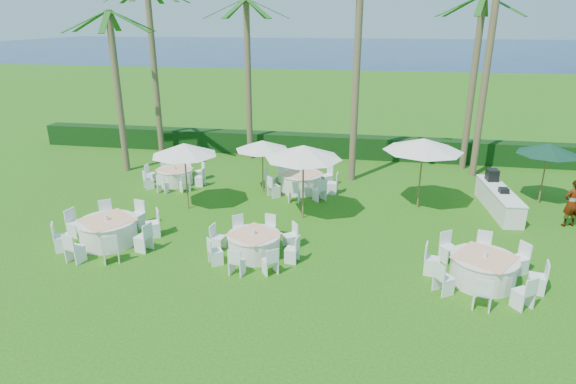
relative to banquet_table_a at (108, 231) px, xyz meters
name	(u,v)px	position (x,y,z in m)	size (l,w,h in m)	color
ground	(286,250)	(6.15, 0.55, -0.46)	(120.00, 120.00, 0.00)	#1F550E
hedge	(324,146)	(6.15, 12.55, 0.14)	(34.00, 1.00, 1.20)	black
ocean	(366,52)	(6.15, 102.55, -0.46)	(260.00, 260.00, 0.00)	#060C41
banquet_table_a	(108,231)	(0.00, 0.00, 0.00)	(3.47, 3.47, 1.04)	silver
banquet_table_b	(254,244)	(5.20, -0.01, -0.05)	(3.08, 3.08, 0.93)	silver
banquet_table_c	(483,269)	(12.26, -0.48, -0.01)	(3.37, 3.37, 1.01)	silver
banquet_table_d	(175,176)	(-0.24, 6.41, -0.07)	(2.93, 2.93, 0.89)	silver
banquet_table_e	(301,182)	(5.76, 6.49, -0.02)	(3.31, 3.31, 1.00)	silver
umbrella_a	(184,149)	(1.52, 3.55, 2.06)	(2.63, 2.63, 2.76)	brown
umbrella_b	(303,152)	(6.30, 3.40, 2.22)	(2.95, 2.95, 2.94)	brown
umbrella_c	(262,145)	(4.09, 6.08, 1.70)	(2.40, 2.40, 2.37)	brown
umbrella_d	(423,145)	(10.81, 5.36, 2.21)	(3.16, 3.16, 2.93)	brown
umbrella_green	(549,149)	(15.91, 6.76, 1.92)	(2.47, 2.47, 2.60)	brown
buffet_table	(498,199)	(13.99, 5.62, 0.03)	(1.17, 3.98, 1.39)	silver
staff_person	(572,203)	(16.26, 4.42, 0.45)	(0.67, 0.44, 1.83)	gray
palm_a	(154,64)	(-3.07, 11.21, 4.57)	(4.12, 4.40, 9.13)	brown
palm_b	(248,74)	(2.13, 11.37, 4.16)	(4.32, 4.32, 8.35)	brown
palm_c	(357,63)	(7.92, 8.53, 5.02)	(4.36, 4.26, 10.01)	brown
palm_d	(474,77)	(13.51, 11.46, 4.22)	(4.32, 4.32, 8.45)	brown
palm_e	(489,54)	(13.81, 10.24, 5.39)	(4.35, 4.28, 10.74)	brown
palm_f	(117,85)	(-3.55, 8.00, 3.86)	(4.37, 4.24, 7.76)	brown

